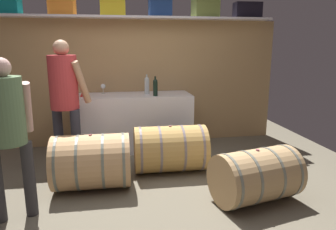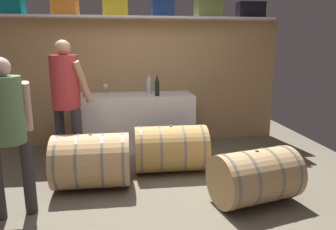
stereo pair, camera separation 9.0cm
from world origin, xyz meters
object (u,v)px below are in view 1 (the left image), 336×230
toolcase_olive (205,8)px  wine_bottle_clear (147,85)px  visitor_tasting (65,92)px  red_funnel (83,93)px  wine_bottle_dark (155,87)px  toolcase_black (247,10)px  wine_glass (103,87)px  wine_barrel_flank (170,149)px  wine_barrel_far (92,162)px  winemaker_pouring (7,123)px  toolcase_navy (160,6)px  toolcase_orange (62,4)px  work_cabinet (133,122)px  toolcase_yellow (113,4)px  toolcase_teal (8,2)px  wine_barrel_near (256,176)px

toolcase_olive → wine_bottle_clear: size_ratio=1.28×
visitor_tasting → red_funnel: bearing=110.4°
toolcase_olive → wine_bottle_dark: toolcase_olive is taller
toolcase_black → wine_glass: 2.59m
wine_barrel_flank → toolcase_olive: bearing=58.6°
red_funnel → wine_barrel_flank: (1.12, -0.93, -0.61)m
wine_bottle_clear → wine_barrel_far: wine_bottle_clear is taller
wine_bottle_clear → winemaker_pouring: bearing=-128.0°
wine_barrel_far → toolcase_navy: bearing=57.4°
toolcase_navy → red_funnel: 1.75m
toolcase_black → winemaker_pouring: bearing=-143.3°
toolcase_orange → toolcase_olive: size_ratio=0.92×
wine_bottle_dark → red_funnel: wine_bottle_dark is taller
wine_bottle_dark → wine_barrel_far: (-0.88, -1.12, -0.68)m
toolcase_navy → wine_bottle_clear: bearing=-137.4°
work_cabinet → toolcase_olive: bearing=11.0°
work_cabinet → wine_barrel_flank: bearing=-67.5°
toolcase_yellow → red_funnel: size_ratio=3.30×
visitor_tasting → toolcase_olive: bearing=59.4°
toolcase_teal → winemaker_pouring: bearing=-75.4°
wine_bottle_clear → toolcase_teal: bearing=173.3°
toolcase_black → wine_bottle_dark: bearing=-161.8°
toolcase_navy → toolcase_olive: (0.72, 0.00, -0.02)m
wine_glass → visitor_tasting: 0.98m
wine_bottle_clear → wine_barrel_near: bearing=-64.6°
toolcase_navy → wine_barrel_flank: (-0.06, -1.21, -1.87)m
toolcase_yellow → red_funnel: toolcase_yellow is taller
wine_glass → toolcase_teal: bearing=178.1°
wine_glass → winemaker_pouring: (-0.78, -2.03, -0.04)m
wine_barrel_flank → toolcase_yellow: bearing=119.5°
toolcase_navy → wine_glass: 1.51m
work_cabinet → visitor_tasting: visitor_tasting is taller
toolcase_olive → wine_barrel_flank: bearing=-126.9°
wine_barrel_flank → wine_barrel_near: bearing=-51.0°
toolcase_navy → work_cabinet: size_ratio=0.19×
wine_barrel_flank → toolcase_orange: bearing=140.0°
toolcase_black → winemaker_pouring: size_ratio=0.28×
work_cabinet → wine_barrel_far: size_ratio=2.08×
toolcase_yellow → toolcase_olive: bearing=2.0°
wine_barrel_near → visitor_tasting: 2.48m
toolcase_orange → wine_barrel_far: (0.42, -1.54, -1.85)m
wine_bottle_clear → wine_barrel_flank: 1.22m
work_cabinet → wine_barrel_near: work_cabinet is taller
toolcase_navy → wine_barrel_far: 2.62m
wine_barrel_flank → red_funnel: bearing=141.7°
toolcase_yellow → wine_bottle_dark: 1.39m
toolcase_teal → work_cabinet: (1.70, -0.23, -1.75)m
toolcase_navy → toolcase_olive: size_ratio=0.86×
toolcase_yellow → toolcase_black: 2.12m
wine_bottle_dark → wine_barrel_far: bearing=-128.0°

